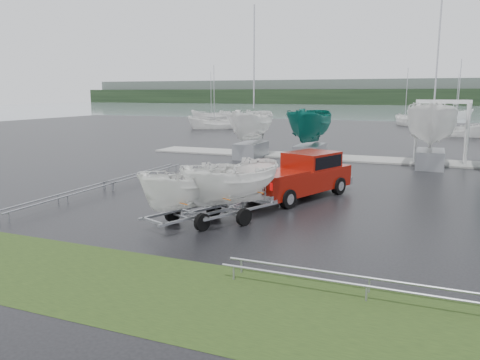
{
  "coord_description": "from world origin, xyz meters",
  "views": [
    {
      "loc": [
        5.1,
        -19.81,
        4.56
      ],
      "look_at": [
        -1.73,
        -3.19,
        1.2
      ],
      "focal_mm": 35.0,
      "sensor_mm": 36.0,
      "label": 1
    }
  ],
  "objects_px": {
    "trailer_hitched": "(190,152)",
    "boat_hoist": "(442,123)",
    "pickup_truck": "(302,174)",
    "trailer_parked": "(232,146)"
  },
  "relations": [
    {
      "from": "trailer_hitched",
      "to": "boat_hoist",
      "type": "xyz_separation_m",
      "value": [
        8.12,
        18.85,
        0.1
      ]
    },
    {
      "from": "pickup_truck",
      "to": "trailer_parked",
      "type": "xyz_separation_m",
      "value": [
        -1.29,
        -4.8,
        1.7
      ]
    },
    {
      "from": "pickup_truck",
      "to": "trailer_parked",
      "type": "height_order",
      "value": "trailer_parked"
    },
    {
      "from": "trailer_parked",
      "to": "boat_hoist",
      "type": "height_order",
      "value": "trailer_parked"
    },
    {
      "from": "trailer_hitched",
      "to": "trailer_parked",
      "type": "bearing_deg",
      "value": 68.64
    },
    {
      "from": "pickup_truck",
      "to": "trailer_hitched",
      "type": "xyz_separation_m",
      "value": [
        -2.36,
        -5.95,
        1.56
      ]
    },
    {
      "from": "pickup_truck",
      "to": "boat_hoist",
      "type": "relative_size",
      "value": 1.49
    },
    {
      "from": "trailer_hitched",
      "to": "pickup_truck",
      "type": "bearing_deg",
      "value": 90.0
    },
    {
      "from": "pickup_truck",
      "to": "trailer_hitched",
      "type": "bearing_deg",
      "value": -90.0
    },
    {
      "from": "pickup_truck",
      "to": "trailer_hitched",
      "type": "distance_m",
      "value": 6.59
    }
  ]
}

